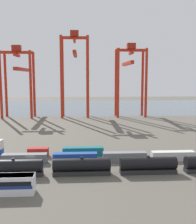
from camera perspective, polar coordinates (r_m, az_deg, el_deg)
ground_plane at (r=115.37m, az=-10.35°, el=-4.44°), size 420.00×420.00×0.00m
harbour_water at (r=216.33m, az=-7.15°, el=1.10°), size 400.00×110.00×0.01m
freight_tank_row at (r=66.34m, az=-3.45°, el=-11.36°), size 78.54×2.93×4.39m
shipping_container_2 at (r=77.51m, az=-15.22°, el=-9.44°), size 12.10×2.44×2.60m
shipping_container_3 at (r=75.93m, az=-4.84°, el=-9.55°), size 12.10×2.44×2.60m
shipping_container_4 at (r=76.83m, az=5.63°, el=-9.36°), size 12.10×2.44×2.60m
shipping_container_5 at (r=80.12m, az=15.52°, el=-8.89°), size 12.10×2.44×2.60m
shipping_container_10 at (r=82.75m, az=-12.50°, el=-8.28°), size 6.04×2.44×2.60m
shipping_container_11 at (r=81.73m, az=-3.16°, el=-8.31°), size 12.10×2.44×2.60m
gantry_crane_west at (r=167.17m, az=-16.33°, el=7.66°), size 18.20×40.28×41.35m
gantry_crane_central at (r=162.03m, az=-4.90°, el=9.75°), size 16.47×34.40×49.75m
gantry_crane_east at (r=164.66m, az=6.77°, el=8.36°), size 17.92×34.10×42.96m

